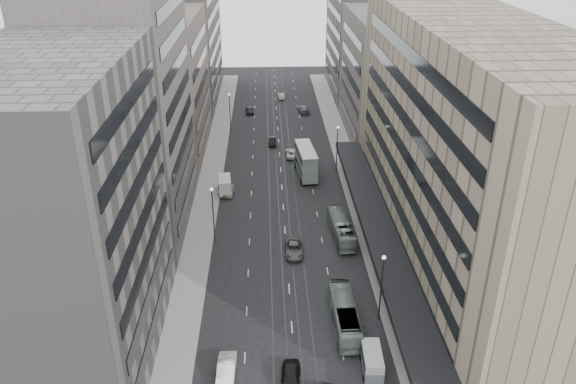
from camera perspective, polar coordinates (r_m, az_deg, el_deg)
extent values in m
plane|color=black|center=(67.58, 0.15, -10.29)|extent=(220.00, 220.00, 0.00)
cube|color=gray|center=(101.12, 6.05, 2.78)|extent=(4.00, 125.00, 0.15)
cube|color=gray|center=(100.55, -7.63, 2.55)|extent=(4.00, 125.00, 0.15)
cube|color=gray|center=(71.23, 17.48, 4.27)|extent=(15.00, 60.00, 30.00)
cube|color=black|center=(73.42, 9.30, -3.68)|extent=(4.40, 60.00, 0.50)
cube|color=#4A4440|center=(112.41, 10.21, 11.39)|extent=(15.00, 28.00, 24.00)
cube|color=slate|center=(140.68, 7.76, 15.40)|extent=(15.00, 32.00, 28.00)
cube|color=slate|center=(56.01, -22.02, -2.66)|extent=(15.00, 28.00, 30.00)
cube|color=#4A4440|center=(79.10, -16.38, 8.15)|extent=(15.00, 26.00, 34.00)
cube|color=#6C5E54|center=(105.66, -12.89, 10.47)|extent=(15.00, 28.00, 25.00)
cube|color=slate|center=(137.04, -10.67, 14.90)|extent=(15.00, 38.00, 28.00)
cylinder|color=#262628|center=(62.32, 9.44, -9.74)|extent=(0.16, 0.16, 8.00)
sphere|color=silver|center=(60.02, 9.73, -6.57)|extent=(0.44, 0.44, 0.44)
cylinder|color=#262628|center=(97.01, 5.01, 4.29)|extent=(0.16, 0.16, 8.00)
sphere|color=silver|center=(95.55, 5.10, 6.57)|extent=(0.44, 0.44, 0.44)
cylinder|color=#262628|center=(75.83, -7.59, -2.52)|extent=(0.16, 0.16, 8.00)
sphere|color=silver|center=(73.94, -7.78, 0.27)|extent=(0.44, 0.44, 0.44)
cylinder|color=#262628|center=(115.25, -5.91, 7.89)|extent=(0.16, 0.16, 8.00)
sphere|color=silver|center=(114.02, -6.01, 9.84)|extent=(0.44, 0.44, 0.44)
imported|color=gray|center=(62.52, 5.78, -12.28)|extent=(2.53, 10.38, 2.89)
imported|color=gray|center=(78.02, 5.43, -3.69)|extent=(3.04, 10.22, 2.81)
cube|color=slate|center=(95.87, 1.82, 2.60)|extent=(3.40, 9.38, 2.35)
cube|color=slate|center=(95.00, 1.84, 3.81)|extent=(3.31, 9.01, 2.04)
cube|color=silver|center=(94.59, 1.85, 4.42)|extent=(3.40, 9.38, 0.12)
cylinder|color=black|center=(93.20, 1.37, 1.08)|extent=(0.38, 1.04, 1.02)
cylinder|color=black|center=(93.60, 2.91, 1.17)|extent=(0.38, 1.04, 1.02)
cylinder|color=black|center=(99.14, 0.77, 2.71)|extent=(0.38, 1.04, 1.02)
cylinder|color=black|center=(99.52, 2.23, 2.79)|extent=(0.38, 1.04, 1.02)
cube|color=slate|center=(58.06, 8.52, -16.85)|extent=(2.01, 4.39, 1.12)
cube|color=#ABACA7|center=(57.38, 8.59, -16.12)|extent=(1.97, 4.30, 0.88)
cylinder|color=black|center=(57.32, 7.73, -18.26)|extent=(0.21, 0.65, 0.64)
cylinder|color=black|center=(57.57, 9.60, -18.19)|extent=(0.21, 0.65, 0.64)
cylinder|color=black|center=(59.35, 7.40, -16.34)|extent=(0.21, 0.65, 0.64)
cylinder|color=black|center=(59.59, 9.20, -16.28)|extent=(0.21, 0.65, 0.64)
cube|color=beige|center=(90.54, -6.42, 0.46)|extent=(2.28, 4.42, 1.31)
cube|color=beige|center=(90.03, -6.46, 1.13)|extent=(2.24, 4.33, 1.03)
cylinder|color=black|center=(89.57, -6.99, -0.35)|extent=(0.25, 0.70, 0.68)
cylinder|color=black|center=(89.57, -5.76, -0.28)|extent=(0.25, 0.70, 0.68)
cylinder|color=black|center=(92.09, -7.02, 0.44)|extent=(0.25, 0.70, 0.68)
cylinder|color=black|center=(92.10, -5.83, 0.50)|extent=(0.25, 0.70, 0.68)
imported|color=black|center=(56.20, 0.25, -18.39)|extent=(2.25, 4.80, 1.59)
imported|color=white|center=(57.17, -6.30, -17.62)|extent=(1.85, 4.94, 1.61)
imported|color=#4D4D4F|center=(74.42, 0.61, -5.82)|extent=(2.36, 5.04, 1.39)
imported|color=#B7AA98|center=(90.08, -5.99, 0.11)|extent=(2.12, 4.14, 1.35)
imported|color=black|center=(109.58, -1.62, 5.17)|extent=(1.48, 4.09, 1.34)
imported|color=beige|center=(104.02, 0.38, 3.98)|extent=(2.35, 4.86, 1.34)
imported|color=#5F5F62|center=(128.36, 1.57, 8.44)|extent=(2.74, 5.48, 1.53)
imported|color=black|center=(127.84, -3.90, 8.29)|extent=(2.03, 4.29, 1.42)
imported|color=beige|center=(138.34, -0.70, 9.75)|extent=(1.58, 4.13, 1.34)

